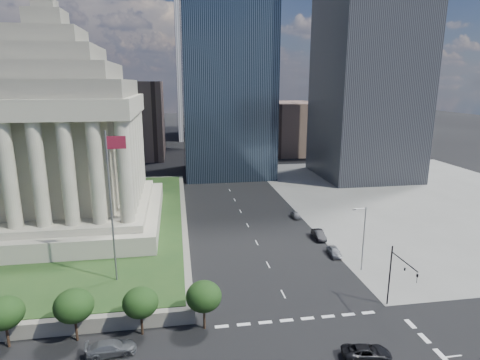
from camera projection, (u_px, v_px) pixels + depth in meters
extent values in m
plane|color=black|center=(219.00, 170.00, 130.49)|extent=(500.00, 500.00, 0.00)
cube|color=slate|center=(421.00, 197.00, 99.18)|extent=(68.00, 90.00, 0.03)
cube|color=#615F53|center=(10.00, 228.00, 75.40)|extent=(66.00, 70.00, 1.80)
cube|color=#203D19|center=(9.00, 224.00, 75.17)|extent=(64.00, 68.00, 0.10)
cylinder|color=slate|center=(111.00, 208.00, 51.38)|extent=(0.24, 0.24, 20.00)
cube|color=maroon|center=(116.00, 143.00, 49.55)|extent=(2.40, 0.05, 1.60)
cube|color=black|center=(226.00, 74.00, 118.89)|extent=(26.00, 26.00, 60.00)
cube|color=brown|center=(289.00, 127.00, 161.82)|extent=(20.00, 30.00, 20.00)
cube|color=brown|center=(131.00, 120.00, 151.34)|extent=(24.00, 30.00, 28.00)
cylinder|color=black|center=(390.00, 275.00, 50.40)|extent=(0.18, 0.18, 8.00)
cylinder|color=black|center=(404.00, 261.00, 47.01)|extent=(0.14, 5.50, 0.14)
cube|color=black|center=(417.00, 279.00, 44.56)|extent=(0.30, 0.30, 1.10)
cylinder|color=slate|center=(363.00, 239.00, 59.43)|extent=(0.16, 0.16, 10.00)
cylinder|color=slate|center=(360.00, 209.00, 58.16)|extent=(1.80, 0.12, 0.12)
cube|color=slate|center=(354.00, 210.00, 58.04)|extent=(0.50, 0.22, 0.14)
imported|color=black|center=(367.00, 353.00, 41.05)|extent=(3.01, 5.31, 1.40)
imported|color=#4C4E52|center=(111.00, 348.00, 41.72)|extent=(5.32, 2.57, 1.49)
imported|color=gray|center=(334.00, 251.00, 65.64)|extent=(2.04, 4.33, 1.43)
imported|color=black|center=(319.00, 235.00, 72.66)|extent=(1.83, 4.76, 1.55)
imported|color=#57595E|center=(296.00, 215.00, 83.87)|extent=(3.63, 1.51, 1.23)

